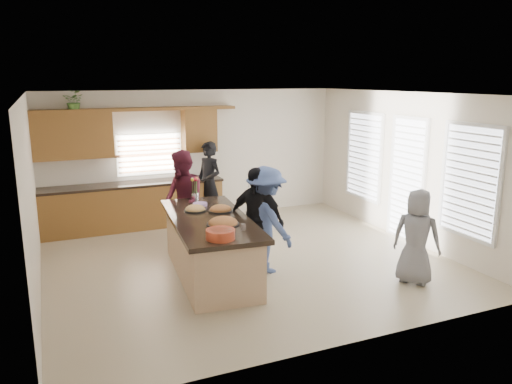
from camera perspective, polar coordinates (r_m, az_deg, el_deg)
name	(u,v)px	position (r m, az deg, el deg)	size (l,w,h in m)	color
floor	(247,260)	(8.60, -1.03, -7.83)	(6.50, 6.50, 0.00)	tan
room_shell	(247,150)	(8.12, -1.09, 4.81)	(6.52, 6.02, 2.81)	silver
back_cabinetry	(130,185)	(10.52, -14.16, 0.82)	(4.08, 0.66, 2.46)	brown
right_wall_glazing	(409,171)	(9.76, 17.05, 2.29)	(0.06, 4.00, 2.25)	white
island	(210,248)	(7.87, -5.23, -6.40)	(1.39, 2.79, 0.95)	tan
platter_front	(223,223)	(7.30, -3.79, -3.59)	(0.48, 0.48, 0.19)	black
platter_mid	(221,210)	(8.04, -4.05, -2.04)	(0.39, 0.39, 0.16)	black
platter_back	(195,209)	(8.10, -6.97, -1.98)	(0.36, 0.36, 0.15)	black
salad_bowl	(220,234)	(6.67, -4.09, -4.78)	(0.39, 0.39, 0.13)	#C94324
clear_cup	(243,227)	(7.05, -1.46, -4.01)	(0.07, 0.07, 0.09)	white
plate_stack	(200,204)	(8.43, -6.41, -1.41)	(0.24, 0.24, 0.04)	#B58ACA
flower_vase	(195,189)	(8.75, -7.02, 0.36)	(0.14, 0.14, 0.41)	silver
potted_plant	(74,101)	(10.30, -20.04, 9.73)	(0.38, 0.33, 0.42)	#4B7F32
woman_left_back	(209,183)	(10.57, -5.41, 1.02)	(0.64, 0.42, 1.75)	black
woman_left_mid	(183,200)	(9.04, -8.36, -0.95)	(0.88, 0.68, 1.80)	#581A2A
woman_left_front	(256,220)	(7.86, -0.04, -3.28)	(1.00, 0.42, 1.71)	black
woman_right_back	(266,220)	(7.89, 1.16, -3.21)	(1.11, 0.64, 1.71)	#3D5187
woman_right_front	(417,237)	(7.86, 17.88, -4.88)	(0.71, 0.46, 1.46)	slate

